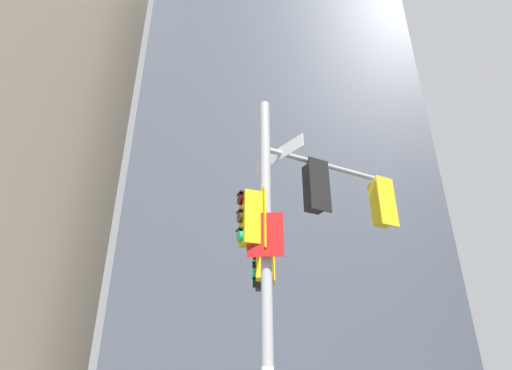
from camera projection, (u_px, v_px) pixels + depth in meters
name	position (u px, v px, depth m)	size (l,w,h in m)	color
building_mid_block	(284.00, 176.00, 32.17)	(17.24, 17.24, 34.01)	#4C5460
signal_pole_assembly	(289.00, 242.00, 8.05)	(3.28, 2.88, 7.54)	#B2B2B5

